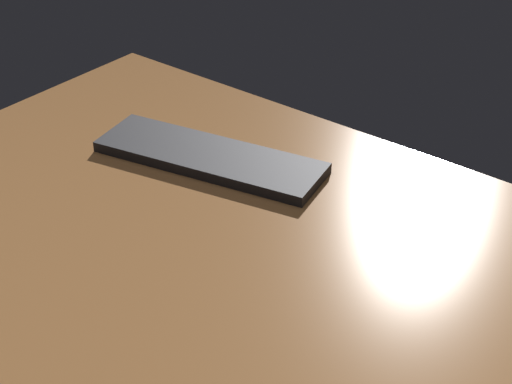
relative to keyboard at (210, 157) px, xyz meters
The scene contains 2 objects.
desk 30.94cm from the keyboard, 33.09° to the right, with size 140.00×84.00×2.00cm, color brown.
keyboard is the anchor object (origin of this frame).
Camera 1 is at (56.67, -75.26, 74.13)cm, focal length 59.01 mm.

